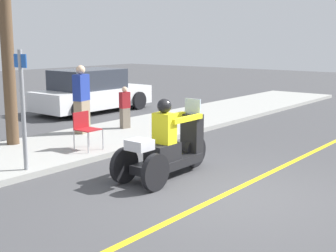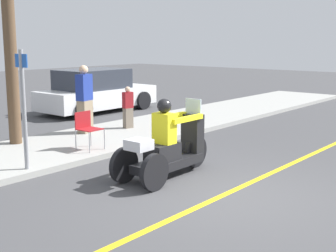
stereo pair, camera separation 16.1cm
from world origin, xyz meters
name	(u,v)px [view 1 (the left image)]	position (x,y,z in m)	size (l,w,h in m)	color
ground_plane	(225,195)	(0.00, 0.00, 0.00)	(60.00, 60.00, 0.00)	#424244
lane_stripe	(232,191)	(0.23, 0.00, 0.00)	(24.00, 0.12, 0.01)	gold
sidewalk_strip	(49,150)	(0.00, 4.60, 0.06)	(28.00, 2.80, 0.12)	#9E9E99
motorcycle_trike	(168,149)	(0.23, 1.37, 0.52)	(2.27, 0.81, 1.46)	black
spectator_end_of_line	(125,108)	(2.76, 4.88, 0.67)	(0.29, 0.21, 1.13)	#726656
spectator_with_child	(82,101)	(1.60, 5.28, 0.96)	(0.46, 0.34, 1.73)	gray
folding_chair_curbside	(85,127)	(0.42, 3.84, 0.62)	(0.47, 0.47, 0.82)	#A5A8AD
parked_car_lot_far	(92,92)	(4.71, 8.34, 0.70)	(4.29, 1.94, 1.49)	silver
tree_trunk	(8,66)	(-0.27, 5.55, 1.91)	(0.28, 0.28, 3.57)	brown
street_sign	(23,106)	(-1.38, 3.45, 1.32)	(0.08, 0.36, 2.20)	gray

